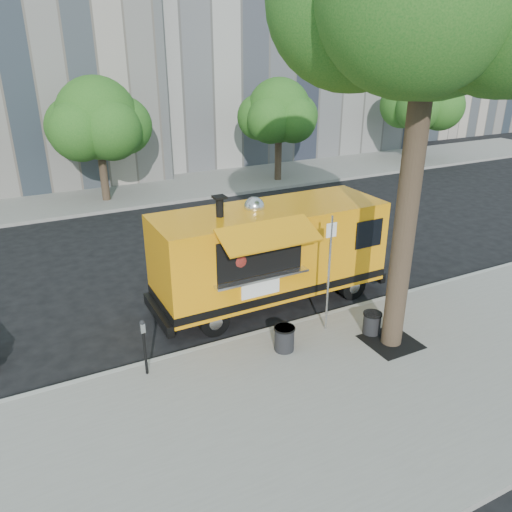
{
  "coord_description": "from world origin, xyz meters",
  "views": [
    {
      "loc": [
        -4.99,
        -10.5,
        6.76
      ],
      "look_at": [
        0.36,
        0.0,
        1.79
      ],
      "focal_mm": 35.0,
      "sensor_mm": 36.0,
      "label": 1
    }
  ],
  "objects": [
    {
      "name": "far_tree_d",
      "position": [
        18.0,
        12.6,
        3.89
      ],
      "size": [
        3.78,
        3.78,
        5.64
      ],
      "color": "#33261C",
      "rests_on": "far_sidewalk"
    },
    {
      "name": "food_truck",
      "position": [
        1.08,
        0.57,
        1.55
      ],
      "size": [
        6.71,
        3.12,
        3.3
      ],
      "rotation": [
        0.0,
        0.0,
        0.01
      ],
      "color": "#FF9C0D",
      "rests_on": "ground"
    },
    {
      "name": "building_right",
      "position": [
        30.0,
        24.0,
        8.0
      ],
      "size": [
        16.0,
        12.0,
        16.0
      ],
      "primitive_type": "cube",
      "color": "#B0A193",
      "rests_on": "ground"
    },
    {
      "name": "trash_bin_right",
      "position": [
        0.13,
        -1.91,
        0.47
      ],
      "size": [
        0.5,
        0.5,
        0.6
      ],
      "color": "black",
      "rests_on": "sidewalk"
    },
    {
      "name": "far_tree_c",
      "position": [
        8.0,
        12.4,
        3.72
      ],
      "size": [
        3.24,
        3.24,
        5.21
      ],
      "color": "#33261C",
      "rests_on": "far_sidewalk"
    },
    {
      "name": "sidewalk",
      "position": [
        0.0,
        -4.0,
        0.07
      ],
      "size": [
        60.0,
        6.0,
        0.15
      ],
      "primitive_type": "cube",
      "color": "gray",
      "rests_on": "ground"
    },
    {
      "name": "parking_meter",
      "position": [
        -3.0,
        -1.35,
        0.98
      ],
      "size": [
        0.11,
        0.11,
        1.33
      ],
      "color": "black",
      "rests_on": "sidewalk"
    },
    {
      "name": "far_sidewalk",
      "position": [
        0.0,
        13.5,
        0.07
      ],
      "size": [
        60.0,
        5.0,
        0.15
      ],
      "primitive_type": "cube",
      "color": "gray",
      "rests_on": "ground"
    },
    {
      "name": "ground",
      "position": [
        0.0,
        0.0,
        0.0
      ],
      "size": [
        120.0,
        120.0,
        0.0
      ],
      "primitive_type": "plane",
      "color": "black",
      "rests_on": "ground"
    },
    {
      "name": "far_tree_b",
      "position": [
        -1.0,
        12.7,
        3.83
      ],
      "size": [
        3.6,
        3.6,
        5.5
      ],
      "color": "#33261C",
      "rests_on": "far_sidewalk"
    },
    {
      "name": "tree_well",
      "position": [
        2.6,
        -2.8,
        0.15
      ],
      "size": [
        1.2,
        1.2,
        0.02
      ],
      "primitive_type": "cube",
      "color": "black",
      "rests_on": "sidewalk"
    },
    {
      "name": "sign_post",
      "position": [
        1.55,
        -1.55,
        1.85
      ],
      "size": [
        0.28,
        0.06,
        3.0
      ],
      "color": "silver",
      "rests_on": "sidewalk"
    },
    {
      "name": "trash_bin_left",
      "position": [
        2.44,
        -2.25,
        0.45
      ],
      "size": [
        0.47,
        0.47,
        0.56
      ],
      "color": "black",
      "rests_on": "sidewalk"
    },
    {
      "name": "curb",
      "position": [
        0.0,
        -0.93,
        0.07
      ],
      "size": [
        60.0,
        0.14,
        0.16
      ],
      "primitive_type": "cube",
      "color": "#999993",
      "rests_on": "ground"
    }
  ]
}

